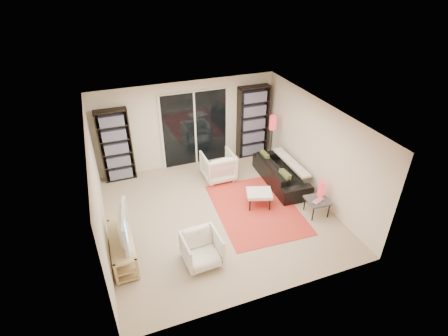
% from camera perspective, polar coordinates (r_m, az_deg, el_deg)
% --- Properties ---
extents(floor, '(5.00, 5.00, 0.00)m').
position_cam_1_polar(floor, '(8.23, -0.90, -7.30)').
color(floor, '#C0AC91').
rests_on(floor, ground).
extents(wall_back, '(5.00, 0.02, 2.40)m').
position_cam_1_polar(wall_back, '(9.67, -6.01, 7.10)').
color(wall_back, silver).
rests_on(wall_back, ground).
extents(wall_front, '(5.00, 0.02, 2.40)m').
position_cam_1_polar(wall_front, '(5.73, 7.68, -12.47)').
color(wall_front, silver).
rests_on(wall_front, ground).
extents(wall_left, '(0.02, 5.00, 2.40)m').
position_cam_1_polar(wall_left, '(7.25, -19.98, -3.77)').
color(wall_left, silver).
rests_on(wall_left, ground).
extents(wall_right, '(0.02, 5.00, 2.40)m').
position_cam_1_polar(wall_right, '(8.59, 14.94, 2.90)').
color(wall_right, silver).
rests_on(wall_right, ground).
extents(ceiling, '(5.00, 5.00, 0.02)m').
position_cam_1_polar(ceiling, '(6.99, -1.07, 8.26)').
color(ceiling, white).
rests_on(ceiling, wall_back).
extents(sliding_door, '(1.92, 0.08, 2.16)m').
position_cam_1_polar(sliding_door, '(9.75, -4.77, 6.40)').
color(sliding_door, white).
rests_on(sliding_door, ground).
extents(bookshelf_left, '(0.80, 0.30, 1.95)m').
position_cam_1_polar(bookshelf_left, '(9.38, -17.23, 3.47)').
color(bookshelf_left, black).
rests_on(bookshelf_left, ground).
extents(bookshelf_right, '(0.90, 0.30, 2.10)m').
position_cam_1_polar(bookshelf_right, '(10.18, 4.74, 7.52)').
color(bookshelf_right, black).
rests_on(bookshelf_right, ground).
extents(tv_stand, '(0.44, 1.36, 0.50)m').
position_cam_1_polar(tv_stand, '(7.26, -16.21, -12.41)').
color(tv_stand, tan).
rests_on(tv_stand, floor).
extents(tv, '(0.27, 1.08, 0.62)m').
position_cam_1_polar(tv, '(6.91, -16.71, -9.09)').
color(tv, black).
rests_on(tv, tv_stand).
extents(rug, '(1.98, 2.60, 0.01)m').
position_cam_1_polar(rug, '(8.38, 5.27, -6.62)').
color(rug, red).
rests_on(rug, floor).
extents(sofa, '(0.88, 2.05, 0.59)m').
position_cam_1_polar(sofa, '(9.24, 9.28, -0.76)').
color(sofa, black).
rests_on(sofa, floor).
extents(armchair_back, '(0.80, 0.83, 0.75)m').
position_cam_1_polar(armchair_back, '(9.26, -0.95, 0.35)').
color(armchair_back, white).
rests_on(armchair_back, floor).
extents(armchair_front, '(0.73, 0.75, 0.65)m').
position_cam_1_polar(armchair_front, '(6.89, -3.65, -13.09)').
color(armchair_front, white).
rests_on(armchair_front, floor).
extents(ottoman, '(0.70, 0.63, 0.40)m').
position_cam_1_polar(ottoman, '(8.28, 5.76, -4.22)').
color(ottoman, white).
rests_on(ottoman, floor).
extents(side_table, '(0.53, 0.53, 0.40)m').
position_cam_1_polar(side_table, '(8.27, 15.01, -5.25)').
color(side_table, '#414145').
rests_on(side_table, floor).
extents(laptop, '(0.38, 0.32, 0.03)m').
position_cam_1_polar(laptop, '(8.17, 15.35, -5.31)').
color(laptop, silver).
rests_on(laptop, side_table).
extents(table_lamp, '(0.16, 0.16, 0.36)m').
position_cam_1_polar(table_lamp, '(8.31, 15.61, -3.24)').
color(table_lamp, red).
rests_on(table_lamp, side_table).
extents(floor_lamp, '(0.22, 0.22, 1.44)m').
position_cam_1_polar(floor_lamp, '(9.75, 7.92, 6.59)').
color(floor_lamp, black).
rests_on(floor_lamp, floor).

